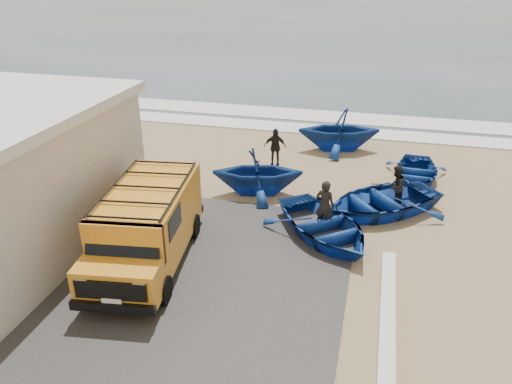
# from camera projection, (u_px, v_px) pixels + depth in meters

# --- Properties ---
(ground) EXTENTS (160.00, 160.00, 0.00)m
(ground) POSITION_uv_depth(u_px,v_px,m) (219.00, 246.00, 15.21)
(ground) COLOR #A1875D
(slab) EXTENTS (12.00, 10.00, 0.05)m
(slab) POSITION_uv_depth(u_px,v_px,m) (128.00, 273.00, 13.89)
(slab) COLOR #3C3A37
(slab) RESTS_ON ground
(ocean) EXTENTS (180.00, 88.00, 0.01)m
(ocean) POSITION_uv_depth(u_px,v_px,m) (353.00, 26.00, 64.33)
(ocean) COLOR #385166
(ocean) RESTS_ON ground
(surf_line) EXTENTS (180.00, 1.60, 0.06)m
(surf_line) POSITION_uv_depth(u_px,v_px,m) (291.00, 128.00, 25.73)
(surf_line) COLOR white
(surf_line) RESTS_ON ground
(surf_wash) EXTENTS (180.00, 2.20, 0.04)m
(surf_wash) POSITION_uv_depth(u_px,v_px,m) (299.00, 114.00, 27.93)
(surf_wash) COLOR white
(surf_wash) RESTS_ON ground
(parapet) EXTENTS (0.35, 6.00, 0.55)m
(parapet) POSITION_uv_depth(u_px,v_px,m) (386.00, 331.00, 11.36)
(parapet) COLOR silver
(parapet) RESTS_ON ground
(van) EXTENTS (2.75, 5.53, 2.27)m
(van) POSITION_uv_depth(u_px,v_px,m) (147.00, 224.00, 13.96)
(van) COLOR orange
(van) RESTS_ON ground
(boat_near_left) EXTENTS (4.89, 5.07, 0.86)m
(boat_near_left) POSITION_uv_depth(u_px,v_px,m) (324.00, 226.00, 15.51)
(boat_near_left) COLOR navy
(boat_near_left) RESTS_ON ground
(boat_near_right) EXTENTS (5.35, 5.13, 0.90)m
(boat_near_right) POSITION_uv_depth(u_px,v_px,m) (381.00, 201.00, 17.03)
(boat_near_right) COLOR navy
(boat_near_right) RESTS_ON ground
(boat_mid_left) EXTENTS (3.88, 3.54, 1.75)m
(boat_mid_left) POSITION_uv_depth(u_px,v_px,m) (258.00, 172.00, 18.27)
(boat_mid_left) COLOR navy
(boat_mid_left) RESTS_ON ground
(boat_mid_right) EXTENTS (2.65, 3.57, 0.71)m
(boat_mid_right) POSITION_uv_depth(u_px,v_px,m) (416.00, 172.00, 19.57)
(boat_mid_right) COLOR navy
(boat_mid_right) RESTS_ON ground
(boat_far_left) EXTENTS (4.25, 3.88, 1.92)m
(boat_far_left) POSITION_uv_depth(u_px,v_px,m) (339.00, 129.00, 22.48)
(boat_far_left) COLOR navy
(boat_far_left) RESTS_ON ground
(fisherman_front) EXTENTS (0.71, 0.56, 1.72)m
(fisherman_front) POSITION_uv_depth(u_px,v_px,m) (325.00, 206.00, 15.78)
(fisherman_front) COLOR black
(fisherman_front) RESTS_ON ground
(fisherman_middle) EXTENTS (0.78, 0.88, 1.51)m
(fisherman_middle) POSITION_uv_depth(u_px,v_px,m) (396.00, 186.00, 17.39)
(fisherman_middle) COLOR black
(fisherman_middle) RESTS_ON ground
(fisherman_back) EXTENTS (0.99, 0.54, 1.61)m
(fisherman_back) POSITION_uv_depth(u_px,v_px,m) (275.00, 147.00, 20.84)
(fisherman_back) COLOR black
(fisherman_back) RESTS_ON ground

